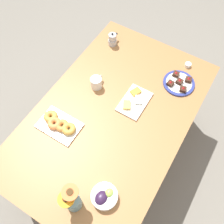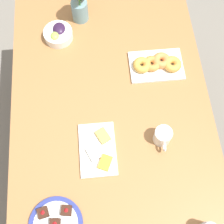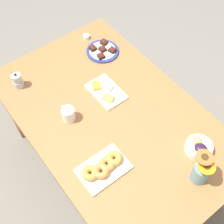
{
  "view_description": "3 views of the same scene",
  "coord_description": "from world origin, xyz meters",
  "px_view_note": "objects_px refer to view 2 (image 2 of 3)",
  "views": [
    {
      "loc": [
        -0.71,
        -0.43,
        2.26
      ],
      "look_at": [
        0.0,
        0.0,
        0.78
      ],
      "focal_mm": 40.0,
      "sensor_mm": 36.0,
      "label": 1
    },
    {
      "loc": [
        0.59,
        -0.05,
        2.16
      ],
      "look_at": [
        0.0,
        0.0,
        0.78
      ],
      "focal_mm": 50.0,
      "sensor_mm": 36.0,
      "label": 2
    },
    {
      "loc": [
        -0.86,
        0.66,
        2.35
      ],
      "look_at": [
        0.0,
        0.0,
        0.78
      ],
      "focal_mm": 50.0,
      "sensor_mm": 36.0,
      "label": 3
    }
  ],
  "objects_px": {
    "coffee_mug": "(163,136)",
    "flower_vase": "(80,8)",
    "dessert_plate": "(56,224)",
    "dining_table": "(112,122)",
    "cheese_platter": "(98,150)",
    "grape_bowl": "(58,34)",
    "croissant_platter": "(157,64)"
  },
  "relations": [
    {
      "from": "dining_table",
      "to": "cheese_platter",
      "type": "xyz_separation_m",
      "value": [
        0.17,
        -0.08,
        0.1
      ]
    },
    {
      "from": "croissant_platter",
      "to": "flower_vase",
      "type": "relative_size",
      "value": 1.18
    },
    {
      "from": "cheese_platter",
      "to": "croissant_platter",
      "type": "relative_size",
      "value": 0.92
    },
    {
      "from": "grape_bowl",
      "to": "croissant_platter",
      "type": "height_order",
      "value": "grape_bowl"
    },
    {
      "from": "coffee_mug",
      "to": "flower_vase",
      "type": "distance_m",
      "value": 0.84
    },
    {
      "from": "coffee_mug",
      "to": "flower_vase",
      "type": "bearing_deg",
      "value": -155.73
    },
    {
      "from": "grape_bowl",
      "to": "flower_vase",
      "type": "height_order",
      "value": "flower_vase"
    },
    {
      "from": "coffee_mug",
      "to": "dessert_plate",
      "type": "bearing_deg",
      "value": -56.44
    },
    {
      "from": "dining_table",
      "to": "coffee_mug",
      "type": "height_order",
      "value": "coffee_mug"
    },
    {
      "from": "dining_table",
      "to": "flower_vase",
      "type": "bearing_deg",
      "value": -168.92
    },
    {
      "from": "cheese_platter",
      "to": "dessert_plate",
      "type": "relative_size",
      "value": 1.11
    },
    {
      "from": "cheese_platter",
      "to": "croissant_platter",
      "type": "xyz_separation_m",
      "value": [
        -0.43,
        0.34,
        0.01
      ]
    },
    {
      "from": "cheese_platter",
      "to": "dessert_plate",
      "type": "height_order",
      "value": "dessert_plate"
    },
    {
      "from": "coffee_mug",
      "to": "grape_bowl",
      "type": "distance_m",
      "value": 0.8
    },
    {
      "from": "grape_bowl",
      "to": "dessert_plate",
      "type": "relative_size",
      "value": 0.67
    },
    {
      "from": "croissant_platter",
      "to": "dessert_plate",
      "type": "bearing_deg",
      "value": -36.37
    },
    {
      "from": "dining_table",
      "to": "grape_bowl",
      "type": "xyz_separation_m",
      "value": [
        -0.49,
        -0.25,
        0.12
      ]
    },
    {
      "from": "cheese_platter",
      "to": "flower_vase",
      "type": "distance_m",
      "value": 0.79
    },
    {
      "from": "coffee_mug",
      "to": "dessert_plate",
      "type": "height_order",
      "value": "coffee_mug"
    },
    {
      "from": "coffee_mug",
      "to": "grape_bowl",
      "type": "xyz_separation_m",
      "value": [
        -0.64,
        -0.47,
        -0.02
      ]
    },
    {
      "from": "coffee_mug",
      "to": "grape_bowl",
      "type": "relative_size",
      "value": 0.74
    },
    {
      "from": "croissant_platter",
      "to": "grape_bowl",
      "type": "bearing_deg",
      "value": -115.07
    },
    {
      "from": "grape_bowl",
      "to": "dessert_plate",
      "type": "bearing_deg",
      "value": -2.21
    },
    {
      "from": "dining_table",
      "to": "grape_bowl",
      "type": "height_order",
      "value": "grape_bowl"
    },
    {
      "from": "dining_table",
      "to": "cheese_platter",
      "type": "distance_m",
      "value": 0.21
    },
    {
      "from": "flower_vase",
      "to": "dessert_plate",
      "type": "bearing_deg",
      "value": -8.6
    },
    {
      "from": "grape_bowl",
      "to": "cheese_platter",
      "type": "xyz_separation_m",
      "value": [
        0.67,
        0.17,
        -0.02
      ]
    },
    {
      "from": "cheese_platter",
      "to": "croissant_platter",
      "type": "height_order",
      "value": "croissant_platter"
    },
    {
      "from": "grape_bowl",
      "to": "dessert_plate",
      "type": "xyz_separation_m",
      "value": [
        0.98,
        -0.04,
        -0.02
      ]
    },
    {
      "from": "dessert_plate",
      "to": "flower_vase",
      "type": "xyz_separation_m",
      "value": [
        -1.1,
        0.17,
        0.07
      ]
    },
    {
      "from": "cheese_platter",
      "to": "dessert_plate",
      "type": "xyz_separation_m",
      "value": [
        0.31,
        -0.21,
        0.0
      ]
    },
    {
      "from": "coffee_mug",
      "to": "croissant_platter",
      "type": "relative_size",
      "value": 0.41
    }
  ]
}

